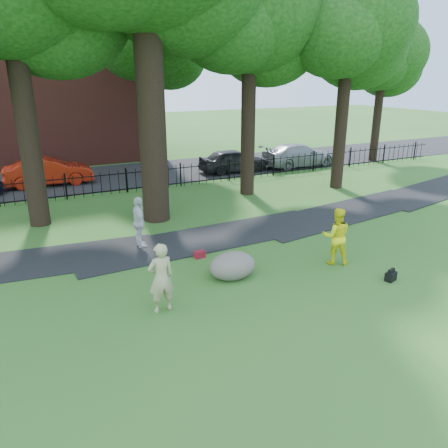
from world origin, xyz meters
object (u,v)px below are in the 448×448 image
red_sedan (48,171)px  man (336,236)px  boulder (232,264)px  woman (161,278)px

red_sedan → man: bearing=-152.8°
boulder → red_sedan: size_ratio=0.31×
man → red_sedan: bearing=-36.3°
man → red_sedan: man is taller
boulder → woman: bearing=-159.0°
woman → man: bearing=-177.9°
man → red_sedan: 17.03m
woman → boulder: size_ratio=1.29×
man → boulder: 3.54m
woman → boulder: woman is taller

